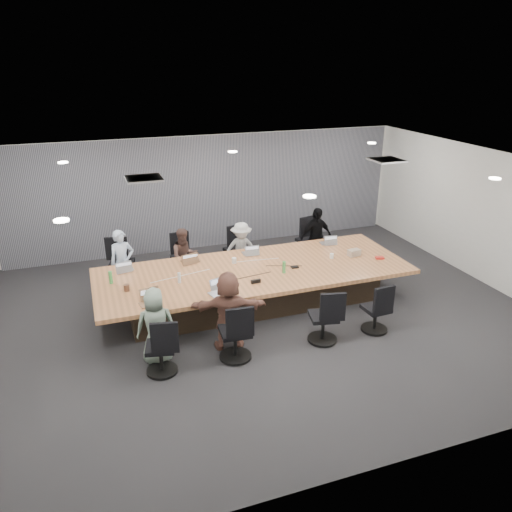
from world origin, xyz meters
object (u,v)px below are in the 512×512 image
object	(u,v)px
chair_4	(161,351)
chair_0	(122,267)
laptop_0	(125,269)
bottle_green_left	(111,278)
chair_1	(182,261)
chair_7	(376,312)
mug_brown	(127,288)
person_0	(123,262)
bottle_clear	(179,278)
laptop_3	(327,243)
laptop_1	(190,261)
conference_table	(254,285)
chair_2	(237,253)
chair_5	(235,336)
chair_6	(323,320)
stapler	(256,281)
person_4	(156,326)
snack_packet	(380,258)
canvas_bag	(354,253)
person_3	(316,237)
person_2	(241,250)
bottle_green_right	(284,267)
laptop_5	(219,293)
person_1	(185,257)
chair_3	(309,244)
person_5	(228,311)
laptop_2	(249,253)

from	to	relation	value
chair_4	chair_0	bearing A→B (deg)	106.62
laptop_0	bottle_green_left	xyz separation A→B (m)	(-0.30, -0.55, 0.11)
chair_1	chair_7	xyz separation A→B (m)	(2.75, -3.40, -0.02)
chair_7	mug_brown	world-z (taller)	mug_brown
chair_1	person_0	bearing A→B (deg)	12.41
bottle_clear	laptop_3	bearing A→B (deg)	15.10
laptop_1	person_0	bearing A→B (deg)	-34.05
conference_table	chair_2	distance (m)	1.71
chair_5	chair_6	world-z (taller)	chair_5
conference_table	chair_7	distance (m)	2.38
stapler	chair_7	bearing A→B (deg)	-32.00
laptop_0	bottle_green_left	bearing A→B (deg)	53.10
laptop_3	person_4	distance (m)	4.61
snack_packet	chair_6	bearing A→B (deg)	-144.96
chair_7	laptop_1	world-z (taller)	laptop_1
person_0	bottle_clear	size ratio (longest dim) A/B	6.97
canvas_bag	person_3	bearing A→B (deg)	97.98
snack_packet	person_2	bearing A→B (deg)	144.64
person_2	person_4	world-z (taller)	person_4
mug_brown	chair_5	bearing A→B (deg)	-45.94
chair_4	stapler	size ratio (longest dim) A/B	4.22
person_2	bottle_green_left	xyz separation A→B (m)	(-2.82, -1.10, 0.24)
canvas_bag	chair_1	bearing A→B (deg)	151.88
chair_2	person_4	bearing A→B (deg)	39.68
chair_5	chair_6	bearing A→B (deg)	4.12
laptop_1	person_4	size ratio (longest dim) A/B	0.27
bottle_green_right	stapler	bearing A→B (deg)	-158.85
laptop_5	person_4	bearing A→B (deg)	-168.73
chair_0	person_4	world-z (taller)	person_4
laptop_0	person_1	size ratio (longest dim) A/B	0.25
chair_5	snack_packet	world-z (taller)	chair_5
mug_brown	chair_3	bearing A→B (deg)	22.94
bottle_green_left	bottle_clear	size ratio (longest dim) A/B	1.20
person_0	person_5	bearing A→B (deg)	-72.03
bottle_clear	canvas_bag	world-z (taller)	bottle_clear
chair_0	bottle_clear	world-z (taller)	bottle_clear
laptop_5	conference_table	bearing A→B (deg)	27.45
person_2	canvas_bag	distance (m)	2.42
person_4	bottle_green_left	bearing A→B (deg)	-67.14
bottle_clear	snack_packet	size ratio (longest dim) A/B	1.17
person_3	canvas_bag	bearing A→B (deg)	-89.87
chair_2	mug_brown	xyz separation A→B (m)	(-2.59, -1.85, 0.39)
chair_4	bottle_clear	xyz separation A→B (m)	(0.63, 1.57, 0.46)
laptop_0	bottle_clear	world-z (taller)	bottle_clear
conference_table	canvas_bag	size ratio (longest dim) A/B	24.23
chair_4	person_4	distance (m)	0.43
laptop_3	chair_4	bearing A→B (deg)	36.93
chair_6	chair_7	world-z (taller)	chair_6
chair_6	mug_brown	bearing A→B (deg)	165.67
laptop_2	bottle_clear	bearing A→B (deg)	32.57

